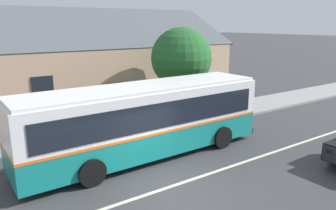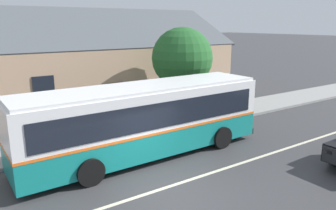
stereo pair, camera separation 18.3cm
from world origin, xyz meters
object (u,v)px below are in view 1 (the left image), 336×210
object	(u,v)px
bench_down_street	(49,140)
bus_stop_sign	(229,91)
transit_bus	(145,119)
street_tree_primary	(181,61)

from	to	relation	value
bench_down_street	bus_stop_sign	distance (m)	10.30
transit_bus	bus_stop_sign	bearing A→B (deg)	16.81
transit_bus	bus_stop_sign	size ratio (longest dim) A/B	4.50
transit_bus	bus_stop_sign	distance (m)	7.23
street_tree_primary	bus_stop_sign	size ratio (longest dim) A/B	2.22
transit_bus	street_tree_primary	bearing A→B (deg)	38.89
bench_down_street	street_tree_primary	bearing A→B (deg)	8.26
street_tree_primary	transit_bus	bearing A→B (deg)	-141.11
bus_stop_sign	bench_down_street	bearing A→B (deg)	177.07
transit_bus	street_tree_primary	world-z (taller)	street_tree_primary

